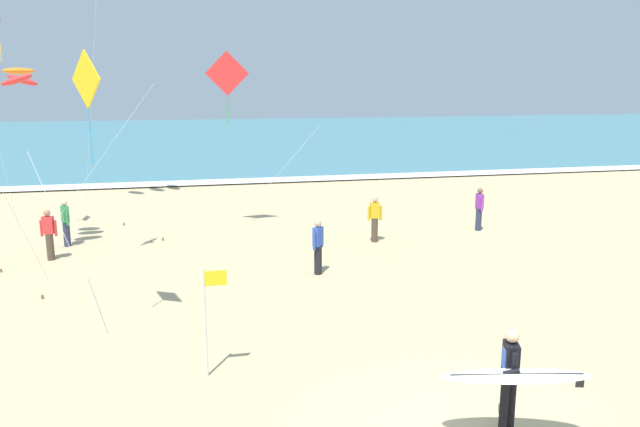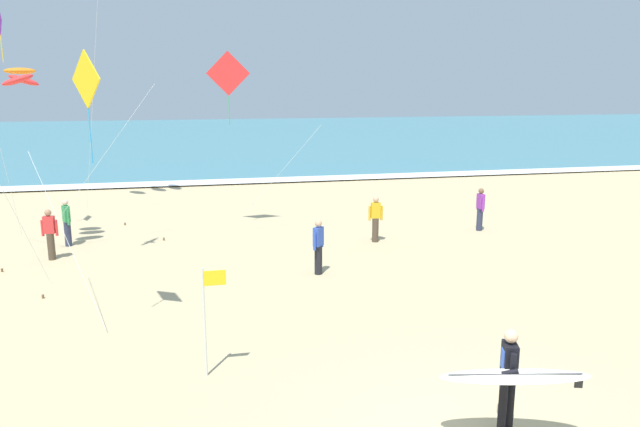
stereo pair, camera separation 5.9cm
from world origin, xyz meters
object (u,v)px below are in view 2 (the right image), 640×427
(bystander_red_top, at_px, (50,234))
(lifeguard_flag, at_px, (207,312))
(kite_diamond_scarlet_mid, at_px, (230,77))
(bystander_green_top, at_px, (67,222))
(surfer_lead, at_px, (511,375))
(bystander_yellow_top, at_px, (376,219))
(kite_arc_amber_near, at_px, (21,77))
(kite_diamond_golden_distant, at_px, (85,90))
(bystander_blue_top, at_px, (318,247))
(bystander_purple_top, at_px, (480,209))

(bystander_red_top, xyz_separation_m, lifeguard_flag, (4.48, -8.72, 0.45))
(kite_diamond_scarlet_mid, xyz_separation_m, bystander_green_top, (-5.62, -0.94, -4.76))
(surfer_lead, height_order, bystander_yellow_top, surfer_lead)
(surfer_lead, relative_size, bystander_green_top, 1.41)
(kite_arc_amber_near, distance_m, bystander_yellow_top, 12.12)
(kite_diamond_scarlet_mid, bearing_deg, surfer_lead, -77.89)
(kite_diamond_scarlet_mid, bearing_deg, bystander_green_top, -170.53)
(bystander_yellow_top, bearing_deg, bystander_red_top, 179.44)
(surfer_lead, distance_m, kite_diamond_golden_distant, 9.56)
(kite_diamond_scarlet_mid, height_order, bystander_blue_top, kite_diamond_scarlet_mid)
(bystander_purple_top, height_order, lifeguard_flag, lifeguard_flag)
(kite_diamond_scarlet_mid, distance_m, bystander_red_top, 7.94)
(bystander_red_top, distance_m, lifeguard_flag, 9.82)
(bystander_yellow_top, height_order, bystander_purple_top, same)
(kite_diamond_scarlet_mid, height_order, lifeguard_flag, kite_diamond_scarlet_mid)
(surfer_lead, distance_m, bystander_yellow_top, 11.76)
(surfer_lead, height_order, kite_arc_amber_near, kite_arc_amber_near)
(bystander_green_top, xyz_separation_m, bystander_red_top, (-0.20, -1.60, 0.00))
(surfer_lead, xyz_separation_m, kite_diamond_golden_distant, (-6.59, 5.52, 4.18))
(surfer_lead, xyz_separation_m, bystander_purple_top, (5.83, 12.39, -0.23))
(surfer_lead, bearing_deg, kite_arc_amber_near, 126.43)
(kite_diamond_scarlet_mid, xyz_separation_m, lifeguard_flag, (-1.34, -11.26, -4.31))
(surfer_lead, height_order, kite_diamond_scarlet_mid, kite_diamond_scarlet_mid)
(kite_arc_amber_near, height_order, lifeguard_flag, kite_arc_amber_near)
(kite_arc_amber_near, xyz_separation_m, bystander_green_top, (0.85, 0.44, -4.72))
(bystander_purple_top, bearing_deg, kite_arc_amber_near, 178.02)
(kite_diamond_golden_distant, xyz_separation_m, bystander_yellow_top, (8.15, 6.14, -4.41))
(kite_diamond_golden_distant, relative_size, bystander_yellow_top, 3.78)
(bystander_red_top, bearing_deg, kite_diamond_golden_distant, -69.78)
(kite_diamond_scarlet_mid, relative_size, bystander_blue_top, 4.07)
(bystander_blue_top, bearing_deg, surfer_lead, -82.56)
(bystander_blue_top, height_order, bystander_red_top, same)
(kite_diamond_golden_distant, relative_size, lifeguard_flag, 2.86)
(kite_arc_amber_near, relative_size, bystander_blue_top, 3.66)
(bystander_blue_top, xyz_separation_m, lifeguard_flag, (-3.29, -5.54, 0.45))
(lifeguard_flag, bearing_deg, bystander_green_top, 112.50)
(kite_diamond_scarlet_mid, bearing_deg, kite_arc_amber_near, -168.01)
(surfer_lead, relative_size, bystander_yellow_top, 1.41)
(kite_arc_amber_near, bearing_deg, kite_diamond_golden_distant, -68.29)
(kite_diamond_golden_distant, bearing_deg, lifeguard_flag, -48.72)
(bystander_blue_top, height_order, lifeguard_flag, lifeguard_flag)
(kite_diamond_golden_distant, distance_m, bystander_red_top, 7.98)
(kite_arc_amber_near, distance_m, kite_diamond_golden_distant, 7.97)
(kite_diamond_scarlet_mid, xyz_separation_m, bystander_yellow_top, (4.63, -2.63, -4.76))
(surfer_lead, relative_size, kite_arc_amber_near, 0.39)
(kite_diamond_golden_distant, distance_m, bystander_green_top, 9.23)
(kite_arc_amber_near, relative_size, kite_diamond_scarlet_mid, 0.90)
(surfer_lead, bearing_deg, bystander_purple_top, 64.78)
(kite_arc_amber_near, bearing_deg, bystander_purple_top, -1.98)
(bystander_blue_top, bearing_deg, bystander_red_top, 157.69)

